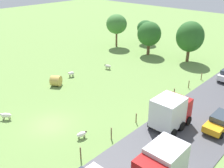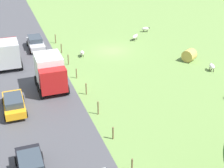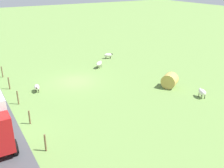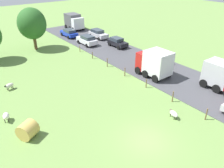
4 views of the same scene
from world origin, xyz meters
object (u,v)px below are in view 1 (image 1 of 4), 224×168
object	(u,v)px
tree_1	(117,24)
truck_1	(171,111)
car_0	(220,121)
tree_0	(149,34)
sheep_1	(6,115)
sheep_4	(71,73)
sheep_3	(82,134)
hay_bale_0	(56,81)
sheep_2	(108,66)
truck_0	(161,166)
tree_2	(190,37)
tree_3	(145,28)

from	to	relation	value
tree_1	truck_1	xyz separation A→B (m)	(23.30, -18.01, -2.68)
tree_1	car_0	xyz separation A→B (m)	(27.15, -14.83, -3.67)
tree_0	tree_1	xyz separation A→B (m)	(-7.78, -0.14, 0.70)
sheep_1	sheep_4	world-z (taller)	sheep_4
sheep_3	truck_1	bearing A→B (deg)	54.98
hay_bale_0	tree_1	world-z (taller)	tree_1
sheep_2	tree_0	bearing A→B (deg)	88.49
hay_bale_0	truck_0	bearing A→B (deg)	-14.77
sheep_3	hay_bale_0	world-z (taller)	hay_bale_0
tree_2	truck_0	distance (m)	29.22
sheep_3	truck_0	distance (m)	8.73
sheep_2	tree_1	world-z (taller)	tree_1
truck_0	car_0	xyz separation A→B (m)	(0.36, 10.26, -0.88)
sheep_1	sheep_4	xyz separation A→B (m)	(-4.07, 12.23, 0.00)
sheep_3	tree_1	size ratio (longest dim) A/B	0.18
tree_0	car_0	xyz separation A→B (m)	(19.38, -14.97, -2.97)
tree_2	car_0	size ratio (longest dim) A/B	1.59
sheep_4	truck_1	distance (m)	17.78
sheep_1	truck_1	distance (m)	17.30
sheep_3	tree_0	size ratio (longest dim) A/B	0.19
sheep_3	sheep_2	bearing A→B (deg)	125.62
truck_0	sheep_1	bearing A→B (deg)	-168.33
car_0	hay_bale_0	bearing A→B (deg)	-166.61
tree_3	truck_0	bearing A→B (deg)	-52.26
hay_bale_0	truck_1	world-z (taller)	truck_1
tree_0	car_0	size ratio (longest dim) A/B	1.40
tree_2	tree_3	bearing A→B (deg)	160.52
sheep_2	sheep_3	world-z (taller)	sheep_2
sheep_4	car_0	bearing A→B (deg)	4.14
sheep_2	truck_0	bearing A→B (deg)	-37.19
tree_2	car_0	bearing A→B (deg)	-53.37
tree_2	truck_0	bearing A→B (deg)	-66.09
sheep_3	tree_1	xyz separation A→B (m)	(-18.16, 25.33, 4.06)
tree_0	tree_3	xyz separation A→B (m)	(-4.89, 5.66, -0.53)
tree_0	truck_1	bearing A→B (deg)	-49.46
sheep_2	hay_bale_0	distance (m)	9.35
sheep_2	sheep_4	distance (m)	6.22
hay_bale_0	car_0	size ratio (longest dim) A/B	0.33
sheep_1	hay_bale_0	size ratio (longest dim) A/B	0.84
tree_3	sheep_2	bearing A→B (deg)	-74.15
sheep_4	sheep_2	bearing A→B (deg)	72.62
tree_3	truck_1	bearing A→B (deg)	-49.39
truck_0	car_0	distance (m)	10.31
sheep_4	hay_bale_0	xyz separation A→B (m)	(0.88, -3.36, 0.18)
sheep_3	tree_2	xyz separation A→B (m)	(-3.16, 26.85, 3.85)
truck_1	car_0	distance (m)	5.09
sheep_3	tree_1	bearing A→B (deg)	125.64
truck_1	tree_1	bearing A→B (deg)	142.30
sheep_3	car_0	distance (m)	13.83
hay_bale_0	sheep_1	bearing A→B (deg)	-70.22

